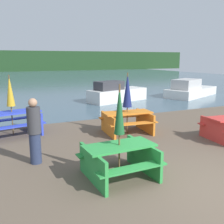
{
  "coord_description": "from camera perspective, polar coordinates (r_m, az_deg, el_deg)",
  "views": [
    {
      "loc": [
        -3.89,
        -3.45,
        2.55
      ],
      "look_at": [
        -0.46,
        4.03,
        0.85
      ],
      "focal_mm": 42.0,
      "sensor_mm": 36.0,
      "label": 1
    }
  ],
  "objects": [
    {
      "name": "umbrella_gold",
      "position": [
        9.23,
        -21.33,
        4.26
      ],
      "size": [
        0.27,
        0.27,
        2.02
      ],
      "color": "brown",
      "rests_on": "ground_plane"
    },
    {
      "name": "picnic_table_orange",
      "position": [
        9.04,
        3.31,
        -1.76
      ],
      "size": [
        1.77,
        1.52,
        0.74
      ],
      "rotation": [
        0.0,
        0.0,
        -0.09
      ],
      "color": "orange",
      "rests_on": "ground_plane"
    },
    {
      "name": "water",
      "position": [
        35.47,
        -18.44,
        6.93
      ],
      "size": [
        60.0,
        50.0,
        0.0
      ],
      "color": "#425B6B",
      "rests_on": "ground_plane"
    },
    {
      "name": "picnic_table_blue",
      "position": [
        9.4,
        -20.87,
        -1.86
      ],
      "size": [
        2.05,
        1.71,
        0.79
      ],
      "rotation": [
        0.0,
        0.0,
        0.19
      ],
      "color": "blue",
      "rests_on": "ground_plane"
    },
    {
      "name": "ground_plane",
      "position": [
        5.79,
        22.02,
        -15.35
      ],
      "size": [
        60.0,
        60.0,
        0.0
      ],
      "primitive_type": "plane",
      "color": "brown"
    },
    {
      "name": "person",
      "position": [
        6.61,
        -16.54,
        -4.03
      ],
      "size": [
        0.32,
        0.32,
        1.62
      ],
      "color": "#283351",
      "rests_on": "ground_plane"
    },
    {
      "name": "picnic_table_green",
      "position": [
        5.75,
        1.57,
        -9.94
      ],
      "size": [
        1.56,
        1.42,
        0.73
      ],
      "rotation": [
        0.0,
        0.0,
        0.03
      ],
      "color": "green",
      "rests_on": "ground_plane"
    },
    {
      "name": "boat",
      "position": [
        15.71,
        0.93,
        4.07
      ],
      "size": [
        3.93,
        2.24,
        1.24
      ],
      "rotation": [
        0.0,
        0.0,
        0.27
      ],
      "color": "silver",
      "rests_on": "water"
    },
    {
      "name": "far_treeline",
      "position": [
        55.3,
        -20.98,
        10.32
      ],
      "size": [
        80.0,
        1.6,
        4.0
      ],
      "color": "#1E3D1E",
      "rests_on": "water"
    },
    {
      "name": "umbrella_darkgreen",
      "position": [
        5.45,
        1.63,
        0.33
      ],
      "size": [
        0.23,
        0.23,
        2.03
      ],
      "color": "brown",
      "rests_on": "ground_plane"
    },
    {
      "name": "umbrella_navy",
      "position": [
        8.86,
        3.38,
        4.74
      ],
      "size": [
        0.31,
        0.31,
        2.07
      ],
      "color": "brown",
      "rests_on": "ground_plane"
    },
    {
      "name": "boat_second",
      "position": [
        18.54,
        16.64,
        4.62
      ],
      "size": [
        4.77,
        3.38,
        1.19
      ],
      "rotation": [
        0.0,
        0.0,
        0.41
      ],
      "color": "silver",
      "rests_on": "water"
    }
  ]
}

